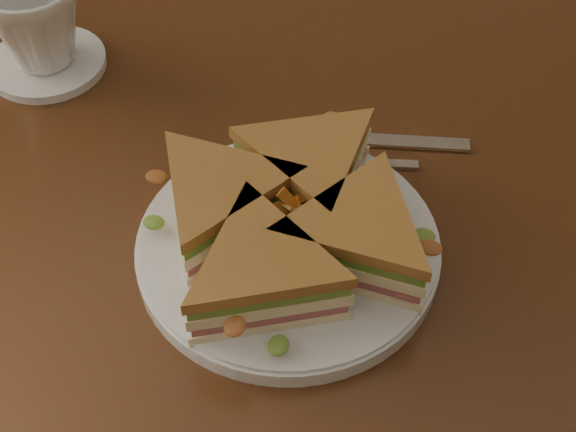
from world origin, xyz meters
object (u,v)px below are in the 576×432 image
at_px(plate, 288,248).
at_px(sandwich_wedges, 288,220).
at_px(spoon, 275,158).
at_px(table, 315,261).
at_px(coffee_cup, 36,23).
at_px(saucer, 47,63).
at_px(knife, 352,140).

bearing_deg(plate, sandwich_wedges, -90.00).
bearing_deg(spoon, table, -44.82).
height_order(table, coffee_cup, coffee_cup).
xyz_separation_m(plate, sandwich_wedges, (0.00, -0.00, 0.04)).
xyz_separation_m(table, plate, (-0.00, -0.07, 0.11)).
distance_m(plate, coffee_cup, 0.37).
bearing_deg(saucer, plate, -26.89).
bearing_deg(coffee_cup, sandwich_wedges, -15.93).
bearing_deg(spoon, knife, 24.03).
xyz_separation_m(spoon, knife, (0.06, 0.05, -0.00)).
bearing_deg(table, saucer, 164.55).
bearing_deg(table, plate, -93.83).
xyz_separation_m(sandwich_wedges, saucer, (-0.33, 0.17, -0.04)).
bearing_deg(saucer, coffee_cup, 0.00).
bearing_deg(plate, spoon, 114.06).
relative_size(spoon, coffee_cup, 1.81).
relative_size(sandwich_wedges, spoon, 1.51).
distance_m(plate, knife, 0.16).
xyz_separation_m(table, spoon, (-0.05, 0.03, 0.10)).
bearing_deg(sandwich_wedges, coffee_cup, 153.11).
height_order(sandwich_wedges, knife, sandwich_wedges).
distance_m(plate, spoon, 0.11).
bearing_deg(coffee_cup, plate, -15.93).
height_order(knife, coffee_cup, coffee_cup).
bearing_deg(knife, table, -111.38).
xyz_separation_m(saucer, coffee_cup, (0.00, 0.00, 0.05)).
bearing_deg(spoon, coffee_cup, 153.13).
distance_m(table, coffee_cup, 0.38).
distance_m(sandwich_wedges, spoon, 0.12).
relative_size(sandwich_wedges, saucer, 2.17).
bearing_deg(knife, coffee_cup, 164.99).
bearing_deg(plate, saucer, 153.11).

